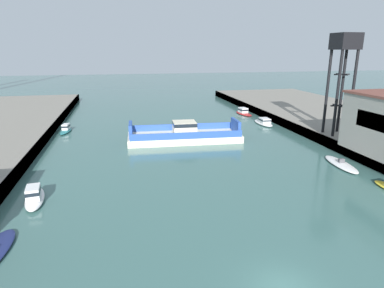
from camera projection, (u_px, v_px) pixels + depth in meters
The scene contains 7 objects.
chain_ferry at pixel (185, 135), 55.46m from camera, with size 19.01×7.47×3.30m.
moored_boat_near_left at pixel (66, 129), 61.33m from camera, with size 2.26×5.50×1.48m.
moored_boat_near_right at pixel (341, 164), 43.55m from camera, with size 2.85×7.47×0.98m.
moored_boat_mid_left at pixel (243, 112), 78.42m from camera, with size 2.97×6.88×1.50m.
moored_boat_mid_right at pixel (34, 196), 33.04m from camera, with size 2.47×6.00×1.77m.
moored_boat_upstream_a at pixel (264, 122), 67.77m from camera, with size 2.55×7.00×1.34m.
crane_tower at pixel (344, 56), 50.26m from camera, with size 3.43×3.43×15.52m.
Camera 1 is at (-9.54, -16.11, 14.74)m, focal length 30.99 mm.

